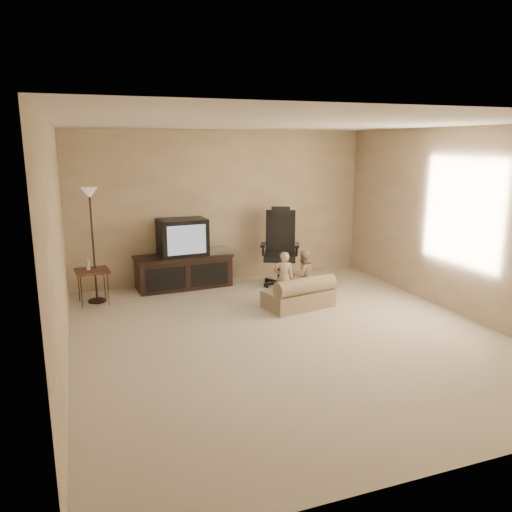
{
  "coord_description": "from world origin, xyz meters",
  "views": [
    {
      "loc": [
        -2.3,
        -5.22,
        2.29
      ],
      "look_at": [
        -0.19,
        0.6,
        0.88
      ],
      "focal_mm": 35.0,
      "sensor_mm": 36.0,
      "label": 1
    }
  ],
  "objects_px": {
    "side_table": "(92,271)",
    "toddler_left": "(284,278)",
    "floor_lamp": "(91,220)",
    "child_sofa": "(300,295)",
    "toddler_right": "(303,276)",
    "tv_stand": "(184,259)",
    "office_chair": "(280,257)"
  },
  "relations": [
    {
      "from": "toddler_left",
      "to": "tv_stand",
      "type": "bearing_deg",
      "value": -33.06
    },
    {
      "from": "side_table",
      "to": "toddler_left",
      "type": "distance_m",
      "value": 2.76
    },
    {
      "from": "child_sofa",
      "to": "tv_stand",
      "type": "bearing_deg",
      "value": 118.66
    },
    {
      "from": "tv_stand",
      "to": "toddler_right",
      "type": "height_order",
      "value": "tv_stand"
    },
    {
      "from": "toddler_left",
      "to": "toddler_right",
      "type": "xyz_separation_m",
      "value": [
        0.33,
        0.04,
        -0.0
      ]
    },
    {
      "from": "toddler_left",
      "to": "child_sofa",
      "type": "bearing_deg",
      "value": 140.62
    },
    {
      "from": "office_chair",
      "to": "toddler_left",
      "type": "xyz_separation_m",
      "value": [
        -0.35,
        -0.99,
        -0.07
      ]
    },
    {
      "from": "office_chair",
      "to": "toddler_right",
      "type": "xyz_separation_m",
      "value": [
        -0.03,
        -0.94,
        -0.07
      ]
    },
    {
      "from": "tv_stand",
      "to": "floor_lamp",
      "type": "height_order",
      "value": "floor_lamp"
    },
    {
      "from": "side_table",
      "to": "toddler_right",
      "type": "distance_m",
      "value": 3.05
    },
    {
      "from": "tv_stand",
      "to": "toddler_left",
      "type": "xyz_separation_m",
      "value": [
        1.16,
        -1.36,
        -0.07
      ]
    },
    {
      "from": "office_chair",
      "to": "toddler_right",
      "type": "bearing_deg",
      "value": -67.32
    },
    {
      "from": "child_sofa",
      "to": "toddler_left",
      "type": "distance_m",
      "value": 0.35
    },
    {
      "from": "side_table",
      "to": "floor_lamp",
      "type": "bearing_deg",
      "value": 59.52
    },
    {
      "from": "side_table",
      "to": "toddler_left",
      "type": "xyz_separation_m",
      "value": [
        2.58,
        -0.96,
        -0.1
      ]
    },
    {
      "from": "floor_lamp",
      "to": "toddler_left",
      "type": "height_order",
      "value": "floor_lamp"
    },
    {
      "from": "side_table",
      "to": "toddler_right",
      "type": "height_order",
      "value": "toddler_right"
    },
    {
      "from": "side_table",
      "to": "toddler_left",
      "type": "relative_size",
      "value": 0.88
    },
    {
      "from": "floor_lamp",
      "to": "side_table",
      "type": "bearing_deg",
      "value": -120.48
    },
    {
      "from": "tv_stand",
      "to": "child_sofa",
      "type": "bearing_deg",
      "value": -53.66
    },
    {
      "from": "child_sofa",
      "to": "toddler_right",
      "type": "xyz_separation_m",
      "value": [
        0.17,
        0.28,
        0.2
      ]
    },
    {
      "from": "office_chair",
      "to": "floor_lamp",
      "type": "distance_m",
      "value": 2.99
    },
    {
      "from": "child_sofa",
      "to": "toddler_right",
      "type": "relative_size",
      "value": 1.34
    },
    {
      "from": "tv_stand",
      "to": "toddler_right",
      "type": "bearing_deg",
      "value": -44.79
    },
    {
      "from": "side_table",
      "to": "toddler_right",
      "type": "xyz_separation_m",
      "value": [
        2.91,
        -0.92,
        -0.1
      ]
    },
    {
      "from": "office_chair",
      "to": "toddler_left",
      "type": "relative_size",
      "value": 1.63
    },
    {
      "from": "tv_stand",
      "to": "child_sofa",
      "type": "distance_m",
      "value": 2.09
    },
    {
      "from": "tv_stand",
      "to": "side_table",
      "type": "relative_size",
      "value": 2.32
    },
    {
      "from": "office_chair",
      "to": "child_sofa",
      "type": "relative_size",
      "value": 1.22
    },
    {
      "from": "side_table",
      "to": "child_sofa",
      "type": "bearing_deg",
      "value": -23.5
    },
    {
      "from": "side_table",
      "to": "toddler_right",
      "type": "relative_size",
      "value": 0.88
    },
    {
      "from": "tv_stand",
      "to": "toddler_right",
      "type": "relative_size",
      "value": 2.05
    }
  ]
}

